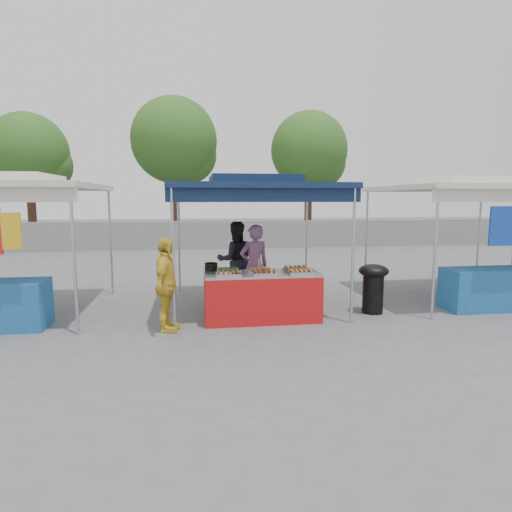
{
  "coord_description": "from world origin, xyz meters",
  "views": [
    {
      "loc": [
        -1.18,
        -7.36,
        2.12
      ],
      "look_at": [
        0.0,
        0.6,
        1.05
      ],
      "focal_mm": 30.0,
      "sensor_mm": 36.0,
      "label": 1
    }
  ],
  "objects": [
    {
      "name": "neighbor_stall_right",
      "position": [
        4.5,
        0.57,
        1.6
      ],
      "size": [
        3.2,
        3.2,
        2.57
      ],
      "color": "#B3B3BA",
      "rests_on": "ground_plane"
    },
    {
      "name": "food_tray_bm",
      "position": [
        -0.01,
        0.01,
        0.88
      ],
      "size": [
        0.42,
        0.3,
        0.07
      ],
      "color": "silver",
      "rests_on": "vendor_table"
    },
    {
      "name": "helper_man",
      "position": [
        -0.29,
        1.63,
        0.83
      ],
      "size": [
        0.85,
        0.69,
        1.66
      ],
      "primitive_type": "imported",
      "rotation": [
        0.0,
        0.0,
        3.22
      ],
      "color": "black",
      "rests_on": "ground_plane"
    },
    {
      "name": "customer_person",
      "position": [
        -1.62,
        -0.5,
        0.76
      ],
      "size": [
        0.52,
        0.94,
        1.52
      ],
      "primitive_type": "imported",
      "rotation": [
        0.0,
        0.0,
        1.4
      ],
      "color": "gold",
      "rests_on": "ground_plane"
    },
    {
      "name": "tree_2",
      "position": [
        4.57,
        13.08,
        4.31
      ],
      "size": [
        3.7,
        3.67,
        6.31
      ],
      "color": "#3E2217",
      "rests_on": "ground_plane"
    },
    {
      "name": "skewer_cup",
      "position": [
        -0.07,
        -0.27,
        0.89
      ],
      "size": [
        0.07,
        0.07,
        0.09
      ],
      "primitive_type": "cylinder",
      "color": "#B3B3BA",
      "rests_on": "vendor_table"
    },
    {
      "name": "vendor_table",
      "position": [
        0.0,
        -0.1,
        0.43
      ],
      "size": [
        2.0,
        0.8,
        0.85
      ],
      "color": "red",
      "rests_on": "ground_plane"
    },
    {
      "name": "vendor_woman",
      "position": [
        -0.0,
        0.82,
        0.82
      ],
      "size": [
        0.67,
        0.53,
        1.64
      ],
      "primitive_type": "imported",
      "rotation": [
        0.0,
        0.0,
        3.39
      ],
      "color": "#83537A",
      "rests_on": "ground_plane"
    },
    {
      "name": "crate_right",
      "position": [
        0.3,
        0.48,
        0.13
      ],
      "size": [
        0.45,
        0.31,
        0.27
      ],
      "primitive_type": "cube",
      "color": "#13399B",
      "rests_on": "ground_plane"
    },
    {
      "name": "food_tray_fr",
      "position": [
        0.63,
        -0.34,
        0.88
      ],
      "size": [
        0.42,
        0.3,
        0.07
      ],
      "color": "silver",
      "rests_on": "vendor_table"
    },
    {
      "name": "crate_left",
      "position": [
        -0.31,
        0.59,
        0.14
      ],
      "size": [
        0.48,
        0.34,
        0.29
      ],
      "primitive_type": "cube",
      "color": "#13399B",
      "rests_on": "ground_plane"
    },
    {
      "name": "food_tray_bl",
      "position": [
        -0.57,
        0.01,
        0.88
      ],
      "size": [
        0.42,
        0.3,
        0.07
      ],
      "color": "silver",
      "rests_on": "vendor_table"
    },
    {
      "name": "food_tray_br",
      "position": [
        0.63,
        -0.0,
        0.88
      ],
      "size": [
        0.42,
        0.3,
        0.07
      ],
      "color": "silver",
      "rests_on": "vendor_table"
    },
    {
      "name": "wok_burner",
      "position": [
        2.14,
        0.07,
        0.55
      ],
      "size": [
        0.55,
        0.55,
        0.93
      ],
      "rotation": [
        0.0,
        0.0,
        0.36
      ],
      "color": "black",
      "rests_on": "ground_plane"
    },
    {
      "name": "food_tray_fm",
      "position": [
        0.02,
        -0.34,
        0.88
      ],
      "size": [
        0.42,
        0.3,
        0.07
      ],
      "color": "silver",
      "rests_on": "vendor_table"
    },
    {
      "name": "tree_1",
      "position": [
        -1.8,
        13.27,
        4.65
      ],
      "size": [
        3.96,
        3.96,
        6.8
      ],
      "color": "#3E2217",
      "rests_on": "ground_plane"
    },
    {
      "name": "crate_stacked",
      "position": [
        0.3,
        0.48,
        0.4
      ],
      "size": [
        0.44,
        0.31,
        0.27
      ],
      "primitive_type": "cube",
      "color": "#13399B",
      "rests_on": "crate_right"
    },
    {
      "name": "ground_plane",
      "position": [
        0.0,
        0.0,
        0.0
      ],
      "size": [
        80.0,
        80.0,
        0.0
      ],
      "primitive_type": "plane",
      "color": "#565658"
    },
    {
      "name": "tree_0",
      "position": [
        -8.01,
        12.8,
        3.98
      ],
      "size": [
        3.46,
        3.39,
        5.82
      ],
      "color": "#3E2217",
      "rests_on": "ground_plane"
    },
    {
      "name": "food_tray_fl",
      "position": [
        -0.61,
        -0.34,
        0.88
      ],
      "size": [
        0.42,
        0.3,
        0.07
      ],
      "color": "silver",
      "rests_on": "vendor_table"
    },
    {
      "name": "back_wall",
      "position": [
        0.0,
        11.0,
        0.6
      ],
      "size": [
        40.0,
        0.25,
        1.2
      ],
      "primitive_type": "cube",
      "color": "gray",
      "rests_on": "ground_plane"
    },
    {
      "name": "main_canopy",
      "position": [
        0.0,
        0.97,
        2.37
      ],
      "size": [
        3.2,
        3.2,
        2.57
      ],
      "color": "#B3B3BA",
      "rests_on": "ground_plane"
    },
    {
      "name": "cooking_pot",
      "position": [
        -0.87,
        0.27,
        0.92
      ],
      "size": [
        0.23,
        0.23,
        0.13
      ],
      "primitive_type": "cylinder",
      "color": "black",
      "rests_on": "vendor_table"
    }
  ]
}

